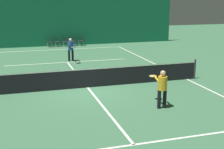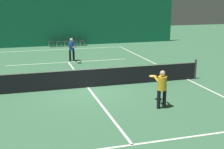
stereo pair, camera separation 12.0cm
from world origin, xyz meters
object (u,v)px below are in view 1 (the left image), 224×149
player_far (71,48)px  courtside_chair_0 (50,42)px  courtside_chair_4 (82,40)px  player_near (162,86)px  courtside_chair_2 (66,41)px  courtside_chair_3 (74,41)px  tennis_net (88,77)px  courtside_chair_1 (58,41)px

player_far → courtside_chair_0: (-0.70, 6.86, -0.44)m
courtside_chair_0 → courtside_chair_4: (2.84, 0.00, 0.00)m
player_near → courtside_chair_0: size_ratio=1.84×
player_far → courtside_chair_2: size_ratio=1.89×
player_near → courtside_chair_3: 17.23m
courtside_chair_3 → courtside_chair_4: bearing=90.0°
player_far → courtside_chair_4: size_ratio=1.89×
player_far → courtside_chair_4: (2.14, 6.86, -0.44)m
tennis_net → player_far: player_far is taller
courtside_chair_0 → courtside_chair_1: size_ratio=1.00×
tennis_net → courtside_chair_2: tennis_net is taller
courtside_chair_1 → courtside_chair_2: 0.71m
courtside_chair_3 → courtside_chair_2: bearing=-90.0°
courtside_chair_2 → player_near: bearing=3.9°
courtside_chair_0 → courtside_chair_3: same height
player_far → courtside_chair_2: (0.72, 6.86, -0.44)m
courtside_chair_0 → courtside_chair_2: (1.42, 0.00, 0.00)m
courtside_chair_0 → courtside_chair_3: size_ratio=1.00×
tennis_net → courtside_chair_4: size_ratio=14.29×
tennis_net → courtside_chair_1: (0.32, 13.55, -0.03)m
tennis_net → player_near: bearing=-59.0°
player_far → courtside_chair_0: size_ratio=1.89×
player_near → courtside_chair_4: size_ratio=1.84×
courtside_chair_0 → player_near: bearing=8.6°
player_near → courtside_chair_1: bearing=7.3°
player_near → courtside_chair_2: (-1.17, 17.22, -0.42)m
player_near → player_far: size_ratio=0.97×
tennis_net → courtside_chair_1: 13.55m
courtside_chair_1 → courtside_chair_2: (0.71, 0.00, 0.00)m
player_far → courtside_chair_0: player_far is taller
player_near → courtside_chair_3: bearing=2.6°
courtside_chair_0 → courtside_chair_4: 2.84m
tennis_net → player_near: (2.21, -3.67, 0.39)m
courtside_chair_0 → courtside_chair_2: 1.42m
courtside_chair_2 → courtside_chair_4: size_ratio=1.00×
courtside_chair_1 → courtside_chair_2: same height
courtside_chair_2 → tennis_net: bearing=-4.4°
player_far → courtside_chair_3: size_ratio=1.89×
player_far → courtside_chair_1: 6.88m
player_near → courtside_chair_4: bearing=0.2°
courtside_chair_1 → courtside_chair_3: same height
courtside_chair_1 → courtside_chair_4: (2.13, 0.00, 0.00)m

